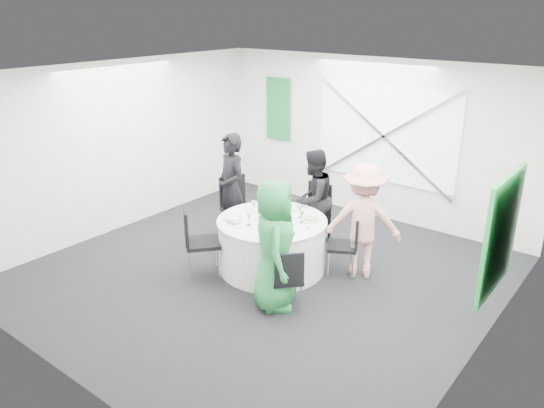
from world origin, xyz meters
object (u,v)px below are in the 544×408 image
Objects in this scene: banquet_table at (272,244)px; chair_front_left at (196,237)px; clear_water_bottle at (260,211)px; person_man_back_left at (231,188)px; chair_back at (315,209)px; chair_back_right at (348,241)px; chair_back_left at (236,203)px; chair_front_right at (287,276)px; person_woman_pink at (363,221)px; person_man_back at (313,199)px; person_woman_green at (275,245)px; green_water_bottle at (290,213)px.

chair_front_left is (-0.70, -0.82, 0.22)m from banquet_table.
person_man_back_left is at bearing 154.13° from clear_water_bottle.
chair_back_right is at bearing -33.81° from chair_back.
chair_back_left is 3.38× the size of clear_water_bottle.
chair_front_right is at bearing -98.95° from chair_back_left.
person_woman_pink reaches higher than chair_front_right.
banquet_table is at bearing -90.00° from chair_front_left.
chair_back_right is at bearing -66.03° from chair_back_left.
person_man_back is (0.00, 1.03, 0.40)m from banquet_table.
chair_front_left is 1.99m from person_man_back.
clear_water_bottle is (-0.81, 0.71, 0.04)m from person_woman_green.
person_woman_green is (1.35, 0.04, 0.24)m from chair_front_left.
person_man_back is (0.02, -0.11, 0.21)m from chair_back.
chair_back_left is 2.22m from person_woman_green.
chair_back is 1.16m from chair_back_right.
chair_front_left is (-0.68, -1.96, 0.02)m from chair_back.
chair_back_left is 3.40× the size of green_water_bottle.
clear_water_bottle is at bearing -97.80° from chair_back.
person_man_back reaches higher than chair_front_left.
person_man_back is 5.13× the size of clear_water_bottle.
chair_back_right is 0.35m from person_woman_pink.
chair_back_left is (-1.14, 0.51, 0.23)m from banquet_table.
chair_back is 0.23m from person_man_back.
banquet_table is at bearing 0.00° from person_man_back.
chair_back_left is 0.66× the size of person_man_back.
person_man_back_left is 5.78× the size of clear_water_bottle.
chair_back_right is at bearing 22.40° from person_man_back_left.
chair_back_right is at bearing 28.49° from green_water_bottle.
green_water_bottle reaches higher than chair_front_right.
person_man_back_left is 1.05× the size of person_woman_green.
banquet_table is at bearing -90.00° from chair_back.
chair_back is 0.97× the size of chair_front_left.
banquet_table is 1.51× the size of chair_back_left.
chair_back_right is 0.90m from green_water_bottle.
person_woman_pink reaches higher than chair_back_left.
person_woman_pink is at bearing -25.48° from chair_back.
green_water_bottle is at bearing -77.53° from chair_back.
clear_water_bottle reaches higher than banquet_table.
banquet_table is 5.14× the size of green_water_bottle.
chair_back_left is at bearing 149.57° from clear_water_bottle.
clear_water_bottle is at bearing -96.45° from chair_back_left.
chair_front_left is 0.97m from clear_water_bottle.
green_water_bottle is at bearing -102.35° from chair_front_right.
chair_back is 2.07m from chair_front_left.
clear_water_bottle reaches higher than chair_back.
chair_front_right is (-0.10, -1.29, -0.03)m from chair_back_right.
person_man_back is at bearing 89.83° from banquet_table.
green_water_bottle is (-0.42, 0.89, 0.04)m from person_woman_green.
clear_water_bottle reaches higher than chair_back_left.
chair_back is at bearing -150.87° from chair_back_right.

